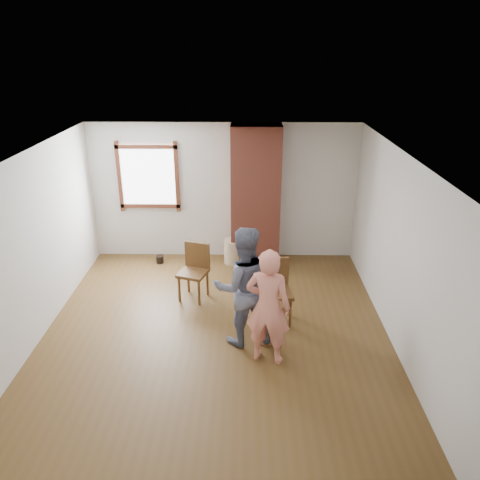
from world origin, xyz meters
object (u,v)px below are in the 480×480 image
object	(u,v)px
stoneware_crock	(234,251)
man	(243,287)
dining_chair_right	(275,287)
dining_chair_left	(195,268)
side_table	(269,317)
person_pink	(268,307)

from	to	relation	value
stoneware_crock	man	bearing A→B (deg)	-85.40
dining_chair_right	dining_chair_left	bearing A→B (deg)	144.14
dining_chair_left	side_table	xyz separation A→B (m)	(1.16, -1.28, -0.12)
stoneware_crock	man	size ratio (longest dim) A/B	0.27
stoneware_crock	person_pink	world-z (taller)	person_pink
dining_chair_right	stoneware_crock	bearing A→B (deg)	100.88
side_table	person_pink	xyz separation A→B (m)	(-0.03, -0.39, 0.40)
stoneware_crock	dining_chair_left	bearing A→B (deg)	-114.77
man	person_pink	bearing A→B (deg)	115.38
dining_chair_right	side_table	distance (m)	0.64
stoneware_crock	side_table	bearing A→B (deg)	-77.81
dining_chair_left	dining_chair_right	xyz separation A→B (m)	(1.28, -0.67, 0.02)
dining_chair_right	man	world-z (taller)	man
dining_chair_left	side_table	size ratio (longest dim) A/B	1.54
stoneware_crock	side_table	size ratio (longest dim) A/B	0.79
dining_chair_left	person_pink	bearing A→B (deg)	-37.97
dining_chair_left	side_table	bearing A→B (deg)	-29.80
stoneware_crock	dining_chair_left	size ratio (longest dim) A/B	0.51
man	person_pink	world-z (taller)	man
dining_chair_left	man	size ratio (longest dim) A/B	0.53
stoneware_crock	man	distance (m)	2.63
dining_chair_left	dining_chair_right	world-z (taller)	dining_chair_right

